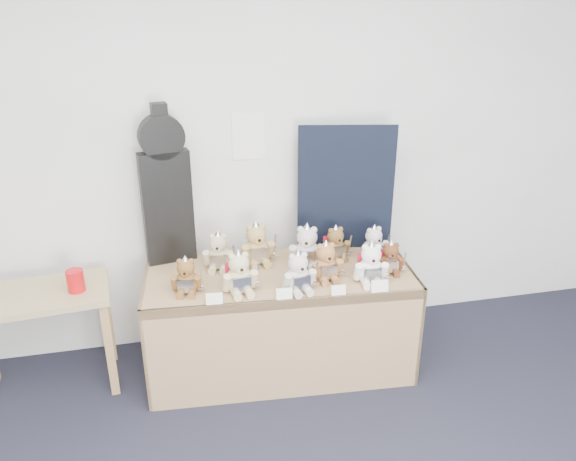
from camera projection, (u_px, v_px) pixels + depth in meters
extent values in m
plane|color=white|center=(221.00, 152.00, 3.58)|extent=(6.00, 0.00, 6.00)
cube|color=white|center=(249.00, 136.00, 3.57)|extent=(0.21, 0.00, 0.30)
cube|color=#9A794E|center=(280.00, 276.00, 3.49)|extent=(1.70, 0.81, 0.06)
cube|color=#9A794E|center=(287.00, 350.00, 3.31)|extent=(1.65, 0.15, 0.69)
cube|color=#9A794E|center=(150.00, 330.00, 3.50)|extent=(0.07, 0.69, 0.69)
cube|color=#9A794E|center=(402.00, 310.00, 3.72)|extent=(0.07, 0.69, 0.69)
cube|color=tan|center=(37.00, 296.00, 3.28)|extent=(0.84, 0.52, 0.04)
cube|color=#946640|center=(110.00, 350.00, 3.36)|extent=(0.05, 0.05, 0.63)
cube|color=#946640|center=(108.00, 318.00, 3.68)|extent=(0.05, 0.05, 0.63)
cube|color=black|center=(168.00, 208.00, 3.49)|extent=(0.32, 0.14, 0.72)
cylinder|color=black|center=(161.00, 137.00, 3.31)|extent=(0.28, 0.14, 0.27)
cube|color=black|center=(160.00, 118.00, 3.27)|extent=(0.10, 0.10, 0.18)
cube|color=black|center=(346.00, 189.00, 3.65)|extent=(0.62, 0.14, 0.84)
cylinder|color=red|center=(75.00, 281.00, 3.27)|extent=(0.10, 0.10, 0.13)
ellipsoid|color=brown|center=(187.00, 282.00, 3.23)|extent=(0.16, 0.14, 0.14)
sphere|color=brown|center=(186.00, 268.00, 3.19)|extent=(0.10, 0.10, 0.10)
cylinder|color=brown|center=(185.00, 272.00, 3.15)|extent=(0.05, 0.03, 0.04)
sphere|color=black|center=(184.00, 274.00, 3.14)|extent=(0.02, 0.02, 0.02)
sphere|color=brown|center=(179.00, 261.00, 3.17)|extent=(0.03, 0.03, 0.03)
sphere|color=brown|center=(191.00, 261.00, 3.18)|extent=(0.03, 0.03, 0.03)
cylinder|color=brown|center=(175.00, 283.00, 3.21)|extent=(0.05, 0.08, 0.11)
cylinder|color=brown|center=(198.00, 282.00, 3.21)|extent=(0.05, 0.08, 0.11)
cylinder|color=brown|center=(181.00, 293.00, 3.20)|extent=(0.06, 0.10, 0.04)
cylinder|color=brown|center=(192.00, 293.00, 3.20)|extent=(0.06, 0.10, 0.04)
cube|color=silver|center=(186.00, 286.00, 3.18)|extent=(0.09, 0.03, 0.08)
cone|color=silver|center=(185.00, 261.00, 3.17)|extent=(0.09, 0.09, 0.07)
cube|color=silver|center=(202.00, 280.00, 3.19)|extent=(0.02, 0.04, 0.15)
cube|color=silver|center=(202.00, 289.00, 3.22)|extent=(0.04, 0.01, 0.01)
ellipsoid|color=beige|center=(239.00, 280.00, 3.23)|extent=(0.18, 0.16, 0.17)
sphere|color=beige|center=(239.00, 263.00, 3.19)|extent=(0.12, 0.12, 0.12)
cylinder|color=beige|center=(241.00, 269.00, 3.14)|extent=(0.05, 0.03, 0.05)
sphere|color=black|center=(242.00, 270.00, 3.13)|extent=(0.02, 0.02, 0.02)
sphere|color=beige|center=(232.00, 257.00, 3.16)|extent=(0.04, 0.04, 0.04)
sphere|color=beige|center=(245.00, 255.00, 3.18)|extent=(0.04, 0.04, 0.04)
cylinder|color=beige|center=(227.00, 283.00, 3.18)|extent=(0.06, 0.10, 0.12)
cylinder|color=beige|center=(253.00, 279.00, 3.23)|extent=(0.06, 0.10, 0.12)
cylinder|color=beige|center=(236.00, 293.00, 3.19)|extent=(0.06, 0.11, 0.05)
cylinder|color=beige|center=(248.00, 291.00, 3.21)|extent=(0.06, 0.11, 0.05)
cube|color=silver|center=(242.00, 285.00, 3.17)|extent=(0.11, 0.03, 0.09)
cone|color=silver|center=(238.00, 255.00, 3.17)|extent=(0.10, 0.10, 0.08)
cube|color=silver|center=(258.00, 275.00, 3.22)|extent=(0.02, 0.04, 0.17)
cube|color=silver|center=(258.00, 285.00, 3.24)|extent=(0.05, 0.01, 0.01)
cube|color=#B1142A|center=(237.00, 274.00, 3.28)|extent=(0.13, 0.04, 0.15)
ellipsoid|color=silver|center=(298.00, 279.00, 3.25)|extent=(0.18, 0.16, 0.16)
sphere|color=silver|center=(298.00, 263.00, 3.21)|extent=(0.12, 0.12, 0.12)
cylinder|color=silver|center=(301.00, 268.00, 3.17)|extent=(0.05, 0.03, 0.05)
sphere|color=black|center=(302.00, 269.00, 3.15)|extent=(0.02, 0.02, 0.02)
sphere|color=silver|center=(292.00, 257.00, 3.17)|extent=(0.04, 0.04, 0.04)
sphere|color=silver|center=(304.00, 255.00, 3.20)|extent=(0.04, 0.04, 0.04)
cylinder|color=silver|center=(287.00, 282.00, 3.20)|extent=(0.06, 0.09, 0.12)
cylinder|color=silver|center=(311.00, 277.00, 3.25)|extent=(0.06, 0.09, 0.12)
cylinder|color=silver|center=(296.00, 292.00, 3.21)|extent=(0.06, 0.11, 0.05)
cylinder|color=silver|center=(307.00, 289.00, 3.23)|extent=(0.06, 0.11, 0.05)
cube|color=silver|center=(302.00, 283.00, 3.19)|extent=(0.10, 0.03, 0.09)
cone|color=silver|center=(298.00, 255.00, 3.19)|extent=(0.10, 0.10, 0.08)
cube|color=silver|center=(316.00, 274.00, 3.24)|extent=(0.02, 0.04, 0.17)
cube|color=silver|center=(316.00, 284.00, 3.27)|extent=(0.05, 0.01, 0.01)
ellipsoid|color=#A36B3D|center=(325.00, 268.00, 3.38)|extent=(0.17, 0.14, 0.16)
sphere|color=#A36B3D|center=(326.00, 253.00, 3.33)|extent=(0.11, 0.11, 0.11)
cylinder|color=#A36B3D|center=(329.00, 257.00, 3.30)|extent=(0.05, 0.03, 0.05)
sphere|color=black|center=(330.00, 259.00, 3.28)|extent=(0.02, 0.02, 0.02)
sphere|color=#A36B3D|center=(320.00, 247.00, 3.31)|extent=(0.04, 0.04, 0.04)
sphere|color=#A36B3D|center=(332.00, 245.00, 3.33)|extent=(0.04, 0.04, 0.04)
cylinder|color=#A36B3D|center=(315.00, 270.00, 3.34)|extent=(0.05, 0.09, 0.12)
cylinder|color=#A36B3D|center=(338.00, 267.00, 3.38)|extent=(0.05, 0.09, 0.12)
cylinder|color=#A36B3D|center=(323.00, 280.00, 3.34)|extent=(0.05, 0.10, 0.05)
cylinder|color=#A36B3D|center=(334.00, 278.00, 3.36)|extent=(0.05, 0.10, 0.05)
cube|color=silver|center=(329.00, 272.00, 3.32)|extent=(0.10, 0.03, 0.09)
cone|color=silver|center=(326.00, 245.00, 3.32)|extent=(0.10, 0.10, 0.07)
cube|color=silver|center=(343.00, 264.00, 3.36)|extent=(0.02, 0.04, 0.16)
cube|color=silver|center=(342.00, 273.00, 3.39)|extent=(0.05, 0.01, 0.01)
ellipsoid|color=white|center=(370.00, 271.00, 3.34)|extent=(0.18, 0.16, 0.16)
sphere|color=white|center=(371.00, 254.00, 3.30)|extent=(0.12, 0.12, 0.12)
cylinder|color=white|center=(373.00, 260.00, 3.25)|extent=(0.05, 0.03, 0.05)
sphere|color=black|center=(374.00, 261.00, 3.24)|extent=(0.02, 0.02, 0.02)
sphere|color=white|center=(365.00, 247.00, 3.27)|extent=(0.04, 0.04, 0.04)
sphere|color=white|center=(378.00, 247.00, 3.28)|extent=(0.04, 0.04, 0.04)
cylinder|color=white|center=(358.00, 272.00, 3.31)|extent=(0.06, 0.09, 0.12)
cylinder|color=white|center=(384.00, 271.00, 3.32)|extent=(0.06, 0.09, 0.12)
cylinder|color=white|center=(366.00, 283.00, 3.30)|extent=(0.06, 0.11, 0.05)
cylinder|color=white|center=(378.00, 282.00, 3.31)|extent=(0.06, 0.11, 0.05)
cube|color=silver|center=(373.00, 275.00, 3.28)|extent=(0.11, 0.03, 0.09)
cone|color=silver|center=(372.00, 247.00, 3.28)|extent=(0.10, 0.10, 0.08)
cube|color=silver|center=(389.00, 268.00, 3.30)|extent=(0.02, 0.04, 0.17)
cube|color=silver|center=(388.00, 278.00, 3.33)|extent=(0.05, 0.01, 0.01)
cube|color=#B1142A|center=(368.00, 264.00, 3.39)|extent=(0.13, 0.05, 0.15)
ellipsoid|color=brown|center=(390.00, 264.00, 3.46)|extent=(0.15, 0.13, 0.13)
sphere|color=brown|center=(391.00, 251.00, 3.42)|extent=(0.10, 0.10, 0.10)
cylinder|color=brown|center=(392.00, 255.00, 3.39)|extent=(0.04, 0.03, 0.04)
sphere|color=black|center=(393.00, 256.00, 3.38)|extent=(0.02, 0.02, 0.02)
sphere|color=brown|center=(386.00, 245.00, 3.41)|extent=(0.03, 0.03, 0.03)
sphere|color=brown|center=(397.00, 245.00, 3.41)|extent=(0.03, 0.03, 0.03)
cylinder|color=brown|center=(380.00, 264.00, 3.44)|extent=(0.05, 0.08, 0.10)
cylinder|color=brown|center=(401.00, 264.00, 3.44)|extent=(0.05, 0.08, 0.10)
cylinder|color=brown|center=(386.00, 272.00, 3.43)|extent=(0.05, 0.09, 0.04)
cylinder|color=brown|center=(396.00, 272.00, 3.43)|extent=(0.05, 0.09, 0.04)
cube|color=silver|center=(392.00, 267.00, 3.41)|extent=(0.09, 0.03, 0.07)
cone|color=silver|center=(391.00, 245.00, 3.41)|extent=(0.08, 0.08, 0.06)
cube|color=silver|center=(404.00, 261.00, 3.43)|extent=(0.02, 0.03, 0.14)
cube|color=silver|center=(404.00, 269.00, 3.45)|extent=(0.04, 0.01, 0.01)
cube|color=#B1142A|center=(388.00, 259.00, 3.50)|extent=(0.11, 0.04, 0.12)
ellipsoid|color=beige|center=(219.00, 258.00, 3.51)|extent=(0.18, 0.16, 0.16)
sphere|color=beige|center=(218.00, 243.00, 3.47)|extent=(0.11, 0.11, 0.11)
cylinder|color=beige|center=(217.00, 247.00, 3.43)|extent=(0.05, 0.04, 0.05)
sphere|color=black|center=(217.00, 249.00, 3.41)|extent=(0.02, 0.02, 0.02)
sphere|color=beige|center=(212.00, 236.00, 3.45)|extent=(0.04, 0.04, 0.04)
sphere|color=beige|center=(224.00, 236.00, 3.45)|extent=(0.04, 0.04, 0.04)
cylinder|color=beige|center=(207.00, 258.00, 3.49)|extent=(0.06, 0.09, 0.12)
cylinder|color=beige|center=(231.00, 258.00, 3.49)|extent=(0.06, 0.09, 0.12)
cylinder|color=beige|center=(213.00, 268.00, 3.48)|extent=(0.07, 0.11, 0.05)
cylinder|color=beige|center=(224.00, 268.00, 3.48)|extent=(0.07, 0.11, 0.05)
cube|color=silver|center=(218.00, 262.00, 3.45)|extent=(0.10, 0.04, 0.09)
cone|color=silver|center=(218.00, 236.00, 3.45)|extent=(0.10, 0.10, 0.07)
cube|color=silver|center=(234.00, 256.00, 3.47)|extent=(0.02, 0.04, 0.16)
cube|color=silver|center=(234.00, 265.00, 3.49)|extent=(0.05, 0.02, 0.01)
ellipsoid|color=tan|center=(257.00, 251.00, 3.57)|extent=(0.19, 0.17, 0.18)
sphere|color=tan|center=(256.00, 235.00, 3.53)|extent=(0.13, 0.13, 0.13)
cylinder|color=tan|center=(259.00, 239.00, 3.48)|extent=(0.06, 0.04, 0.05)
sphere|color=black|center=(260.00, 241.00, 3.47)|extent=(0.02, 0.02, 0.02)
sphere|color=tan|center=(250.00, 228.00, 3.49)|extent=(0.04, 0.04, 0.04)
sphere|color=tan|center=(262.00, 226.00, 3.52)|extent=(0.04, 0.04, 0.04)
cylinder|color=tan|center=(245.00, 254.00, 3.53)|extent=(0.06, 0.10, 0.13)
cylinder|color=tan|center=(270.00, 250.00, 3.58)|extent=(0.06, 0.10, 0.13)
cylinder|color=tan|center=(253.00, 264.00, 3.53)|extent=(0.07, 0.12, 0.05)
cylinder|color=tan|center=(266.00, 262.00, 3.55)|extent=(0.07, 0.12, 0.05)
cube|color=silver|center=(260.00, 255.00, 3.51)|extent=(0.12, 0.03, 0.10)
cone|color=silver|center=(256.00, 227.00, 3.50)|extent=(0.11, 0.11, 0.08)
cube|color=silver|center=(275.00, 246.00, 3.56)|extent=(0.02, 0.05, 0.18)
cube|color=silver|center=(275.00, 256.00, 3.59)|extent=(0.05, 0.01, 0.01)
ellipsoid|color=beige|center=(307.00, 254.00, 3.54)|extent=(0.21, 0.20, 0.18)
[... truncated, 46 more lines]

